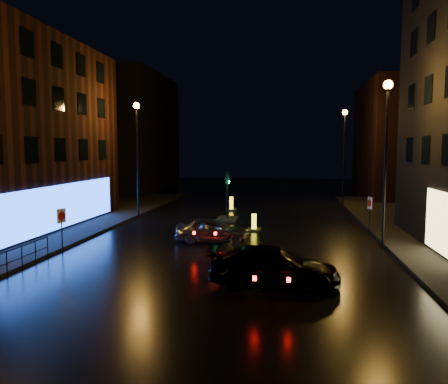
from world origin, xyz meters
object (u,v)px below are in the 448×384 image
at_px(bollard_near, 254,227).
at_px(road_sign_left, 61,220).
at_px(bollard_far, 231,207).
at_px(traffic_signal, 227,213).
at_px(dark_sedan, 274,266).
at_px(silver_hatchback, 213,230).
at_px(road_sign_right, 370,206).

distance_m(bollard_near, road_sign_left, 11.44).
bearing_deg(bollard_far, bollard_near, -78.51).
relative_size(traffic_signal, dark_sedan, 0.71).
distance_m(silver_hatchback, road_sign_left, 7.71).
bearing_deg(bollard_far, road_sign_left, -116.61).
relative_size(silver_hatchback, bollard_near, 3.22).
bearing_deg(dark_sedan, traffic_signal, 13.67).
bearing_deg(road_sign_left, traffic_signal, 77.13).
relative_size(traffic_signal, silver_hatchback, 0.87).
distance_m(road_sign_left, road_sign_right, 17.29).
height_order(traffic_signal, bollard_far, traffic_signal).
bearing_deg(road_sign_left, dark_sedan, -1.38).
bearing_deg(road_sign_left, silver_hatchback, 43.40).
bearing_deg(bollard_near, silver_hatchback, -112.12).
relative_size(traffic_signal, road_sign_left, 1.62).
bearing_deg(bollard_near, traffic_signal, 124.53).
bearing_deg(road_sign_left, bollard_far, 86.89).
bearing_deg(traffic_signal, silver_hatchback, -88.06).
xyz_separation_m(silver_hatchback, bollard_far, (-0.60, 12.62, -0.43)).
xyz_separation_m(bollard_far, road_sign_right, (9.43, -8.75, 1.40)).
xyz_separation_m(dark_sedan, road_sign_left, (-10.44, 3.84, 0.90)).
height_order(traffic_signal, silver_hatchback, traffic_signal).
height_order(bollard_near, road_sign_right, road_sign_right).
xyz_separation_m(traffic_signal, bollard_near, (2.20, -3.79, -0.28)).
bearing_deg(road_sign_left, road_sign_right, 42.86).
xyz_separation_m(dark_sedan, road_sign_right, (5.35, 10.89, 0.94)).
xyz_separation_m(silver_hatchback, road_sign_left, (-6.96, -3.18, 0.92)).
bearing_deg(road_sign_right, bollard_near, -14.35).
bearing_deg(traffic_signal, bollard_near, -59.88).
distance_m(bollard_far, road_sign_left, 17.09).
relative_size(dark_sedan, road_sign_left, 2.27).
distance_m(silver_hatchback, road_sign_right, 9.69).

